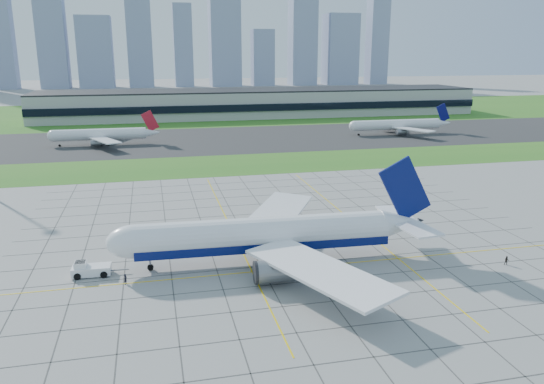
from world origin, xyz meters
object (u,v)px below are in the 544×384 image
at_px(pushback_tug, 89,269).
at_px(distant_jet_2, 398,125).
at_px(crew_near, 126,279).
at_px(crew_far, 507,261).
at_px(distant_jet_1, 102,134).
at_px(airliner, 266,235).

height_order(pushback_tug, distant_jet_2, distant_jet_2).
distance_m(crew_near, distant_jet_2, 186.88).
bearing_deg(crew_far, distant_jet_1, 142.91).
bearing_deg(crew_near, crew_far, -67.45).
distance_m(crew_far, distant_jet_1, 171.53).
xyz_separation_m(pushback_tug, crew_near, (6.22, -5.07, -0.27)).
bearing_deg(crew_near, pushback_tug, 79.35).
relative_size(distant_jet_1, distant_jet_2, 0.88).
bearing_deg(airliner, pushback_tug, -179.27).
xyz_separation_m(crew_near, distant_jet_1, (-14.29, 143.66, 3.58)).
bearing_deg(pushback_tug, crew_near, -37.01).
bearing_deg(pushback_tug, distant_jet_1, 95.53).
relative_size(pushback_tug, distant_jet_1, 0.23).
height_order(pushback_tug, crew_near, pushback_tug).
distance_m(crew_far, distant_jet_2, 159.68).
xyz_separation_m(airliner, distant_jet_1, (-39.31, 139.39, -0.71)).
bearing_deg(distant_jet_2, airliner, -123.97).
bearing_deg(crew_far, airliner, -170.56).
height_order(airliner, distant_jet_2, airliner).
bearing_deg(crew_near, distant_jet_2, -11.05).
distance_m(pushback_tug, crew_near, 8.03).
bearing_deg(distant_jet_2, crew_near, -129.61).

